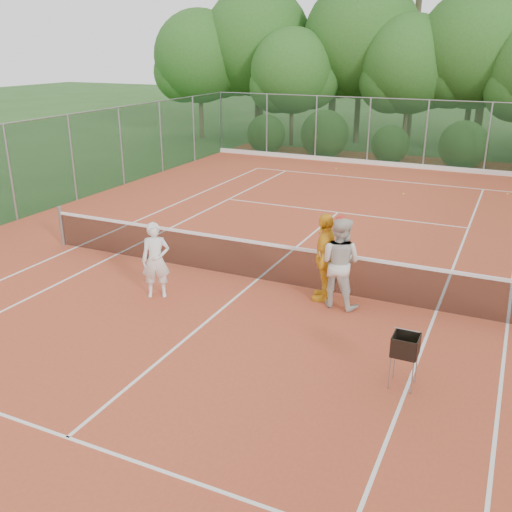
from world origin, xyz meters
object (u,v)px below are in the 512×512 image
(player_white, at_px, (156,260))
(player_yellow, at_px, (325,257))
(player_center_grp, at_px, (339,262))
(ball_hopper, at_px, (405,346))

(player_white, relative_size, player_yellow, 0.87)
(player_white, height_order, player_center_grp, player_center_grp)
(player_white, bearing_deg, player_yellow, -7.87)
(player_center_grp, bearing_deg, player_white, -162.25)
(player_center_grp, xyz_separation_m, ball_hopper, (1.88, -2.50, -0.26))
(player_center_grp, distance_m, player_yellow, 0.43)
(ball_hopper, bearing_deg, player_yellow, 106.30)
(player_white, height_order, ball_hopper, player_white)
(player_white, relative_size, ball_hopper, 1.84)
(player_center_grp, height_order, ball_hopper, player_center_grp)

